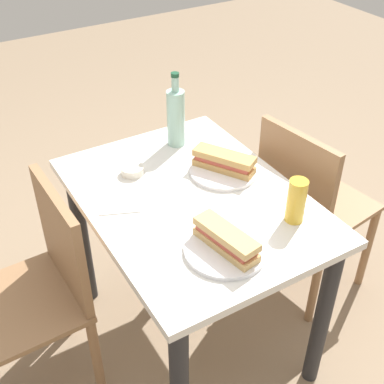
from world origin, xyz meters
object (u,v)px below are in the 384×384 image
at_px(baguette_sandwich_near, 224,161).
at_px(chair_far, 307,203).
at_px(baguette_sandwich_far, 226,239).
at_px(beer_glass, 296,201).
at_px(knife_near, 228,160).
at_px(dining_table, 192,226).
at_px(water_bottle, 176,117).
at_px(olive_bowl, 132,170).
at_px(knife_far, 237,237).
at_px(chair_near, 41,288).
at_px(plate_near, 224,171).
at_px(plate_far, 226,249).

bearing_deg(baguette_sandwich_near, chair_far, 77.64).
bearing_deg(baguette_sandwich_near, baguette_sandwich_far, -32.74).
bearing_deg(beer_glass, knife_near, -179.91).
bearing_deg(dining_table, baguette_sandwich_near, 111.50).
distance_m(baguette_sandwich_near, knife_near, 0.07).
bearing_deg(water_bottle, baguette_sandwich_far, -16.09).
distance_m(water_bottle, olive_bowl, 0.29).
height_order(dining_table, knife_near, knife_near).
height_order(chair_far, knife_far, chair_far).
height_order(baguette_sandwich_far, water_bottle, water_bottle).
distance_m(chair_far, beer_glass, 0.53).
relative_size(water_bottle, beer_glass, 1.96).
distance_m(chair_far, baguette_sandwich_far, 0.73).
bearing_deg(chair_far, baguette_sandwich_far, -65.25).
xyz_separation_m(chair_near, plate_near, (0.02, 0.73, 0.25)).
relative_size(dining_table, beer_glass, 6.23).
distance_m(dining_table, plate_near, 0.24).
bearing_deg(baguette_sandwich_far, baguette_sandwich_near, 147.26).
bearing_deg(water_bottle, knife_far, -11.74).
xyz_separation_m(knife_near, plate_far, (0.40, -0.28, -0.01)).
relative_size(chair_near, beer_glass, 5.58).
distance_m(chair_far, plate_near, 0.46).
xyz_separation_m(dining_table, water_bottle, (-0.34, 0.13, 0.26)).
bearing_deg(plate_far, chair_far, 114.75).
bearing_deg(water_bottle, olive_bowl, -66.82).
bearing_deg(water_bottle, plate_far, -16.09).
bearing_deg(chair_near, beer_glass, 64.61).
bearing_deg(baguette_sandwich_near, knife_near, 131.90).
xyz_separation_m(dining_table, chair_near, (-0.09, -0.55, -0.10)).
height_order(dining_table, baguette_sandwich_far, baguette_sandwich_far).
xyz_separation_m(chair_near, knife_near, (-0.02, 0.78, 0.26)).
bearing_deg(chair_near, plate_far, 52.66).
bearing_deg(beer_glass, baguette_sandwich_far, -87.50).
height_order(plate_near, knife_far, knife_far).
xyz_separation_m(dining_table, plate_far, (0.29, -0.05, 0.14)).
xyz_separation_m(baguette_sandwich_near, olive_bowl, (-0.17, -0.30, -0.03)).
height_order(chair_far, plate_far, chair_far).
height_order(chair_near, water_bottle, water_bottle).
height_order(knife_near, baguette_sandwich_far, baguette_sandwich_far).
relative_size(baguette_sandwich_near, knife_near, 1.43).
bearing_deg(olive_bowl, baguette_sandwich_near, 60.86).
bearing_deg(knife_far, baguette_sandwich_near, 152.50).
height_order(knife_far, olive_bowl, olive_bowl).
bearing_deg(olive_bowl, plate_near, 60.86).
relative_size(chair_far, knife_near, 5.29).
bearing_deg(baguette_sandwich_far, dining_table, 169.56).
bearing_deg(chair_near, plate_near, 88.54).
distance_m(dining_table, knife_near, 0.29).
height_order(knife_near, water_bottle, water_bottle).
distance_m(plate_near, olive_bowl, 0.34).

